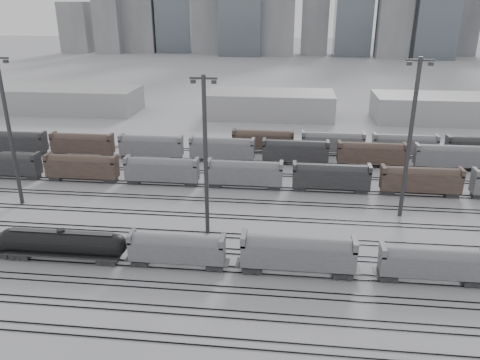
# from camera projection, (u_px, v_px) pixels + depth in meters

# --- Properties ---
(ground) EXTENTS (900.00, 900.00, 0.00)m
(ground) POSITION_uv_depth(u_px,v_px,m) (165.00, 269.00, 65.56)
(ground) COLOR #BCBCC1
(ground) RESTS_ON ground
(tracks) EXTENTS (220.00, 71.50, 0.16)m
(tracks) POSITION_uv_depth(u_px,v_px,m) (191.00, 216.00, 81.77)
(tracks) COLOR black
(tracks) RESTS_ON ground
(tank_car_b) EXTENTS (19.02, 3.17, 4.70)m
(tank_car_b) POSITION_uv_depth(u_px,v_px,m) (63.00, 243.00, 67.10)
(tank_car_b) COLOR #252528
(tank_car_b) RESTS_ON ground
(hopper_car_a) EXTENTS (13.52, 2.69, 4.84)m
(hopper_car_a) POSITION_uv_depth(u_px,v_px,m) (177.00, 248.00, 65.24)
(hopper_car_a) COLOR #252528
(hopper_car_a) RESTS_ON ground
(hopper_car_b) EXTENTS (15.54, 3.09, 5.56)m
(hopper_car_b) POSITION_uv_depth(u_px,v_px,m) (298.00, 252.00, 63.31)
(hopper_car_b) COLOR #252528
(hopper_car_b) RESTS_ON ground
(hopper_car_c) EXTENTS (13.58, 2.70, 4.86)m
(hopper_car_c) POSITION_uv_depth(u_px,v_px,m) (432.00, 262.00, 61.62)
(hopper_car_c) COLOR #252528
(hopper_car_c) RESTS_ON ground
(light_mast_b) EXTENTS (4.31, 0.69, 26.92)m
(light_mast_b) POSITION_uv_depth(u_px,v_px,m) (9.00, 129.00, 82.06)
(light_mast_b) COLOR #363538
(light_mast_b) RESTS_ON ground
(light_mast_c) EXTENTS (4.06, 0.65, 25.37)m
(light_mast_c) POSITION_uv_depth(u_px,v_px,m) (206.00, 154.00, 71.16)
(light_mast_c) COLOR #363538
(light_mast_c) RESTS_ON ground
(light_mast_d) EXTENTS (4.35, 0.70, 27.19)m
(light_mast_d) POSITION_uv_depth(u_px,v_px,m) (410.00, 136.00, 76.88)
(light_mast_d) COLOR #363538
(light_mast_d) RESTS_ON ground
(bg_string_near) EXTENTS (151.00, 3.00, 5.60)m
(bg_string_near) POSITION_uv_depth(u_px,v_px,m) (245.00, 175.00, 93.41)
(bg_string_near) COLOR slate
(bg_string_near) RESTS_ON ground
(bg_string_mid) EXTENTS (151.00, 3.00, 5.60)m
(bg_string_mid) POSITION_uv_depth(u_px,v_px,m) (295.00, 152.00, 107.20)
(bg_string_mid) COLOR #252528
(bg_string_mid) RESTS_ON ground
(bg_string_far) EXTENTS (66.00, 3.00, 5.60)m
(bg_string_far) POSITION_uv_depth(u_px,v_px,m) (368.00, 145.00, 112.79)
(bg_string_far) COLOR brown
(bg_string_far) RESTS_ON ground
(warehouse_left) EXTENTS (50.00, 18.00, 8.00)m
(warehouse_left) POSITION_uv_depth(u_px,v_px,m) (65.00, 100.00, 158.60)
(warehouse_left) COLOR #9F9FA2
(warehouse_left) RESTS_ON ground
(warehouse_mid) EXTENTS (40.00, 18.00, 8.00)m
(warehouse_mid) POSITION_uv_depth(u_px,v_px,m) (271.00, 104.00, 151.23)
(warehouse_mid) COLOR #9F9FA2
(warehouse_mid) RESTS_ON ground
(warehouse_right) EXTENTS (35.00, 18.00, 8.00)m
(warehouse_right) POSITION_uv_depth(u_px,v_px,m) (431.00, 108.00, 145.97)
(warehouse_right) COLOR #9F9FA2
(warehouse_right) RESTS_ON ground
(skyline) EXTENTS (316.00, 22.40, 95.00)m
(skyline) POSITION_uv_depth(u_px,v_px,m) (288.00, 2.00, 311.83)
(skyline) COLOR #98989A
(skyline) RESTS_ON ground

